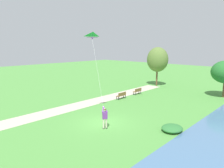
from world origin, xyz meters
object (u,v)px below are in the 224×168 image
person_kite_flyer (105,116)px  tree_behind_path (157,60)px  lakeside_shrub (172,128)px  park_bench_near_walkway (121,95)px  park_bench_far_walkway (138,91)px  flying_kite (93,37)px

person_kite_flyer → tree_behind_path: 20.83m
person_kite_flyer → lakeside_shrub: 5.52m
park_bench_near_walkway → tree_behind_path: tree_behind_path is taller
person_kite_flyer → park_bench_near_walkway: (-5.33, 8.32, -0.54)m
park_bench_far_walkway → lakeside_shrub: bearing=-41.3°
tree_behind_path → person_kite_flyer: bearing=-70.5°
park_bench_near_walkway → flying_kite: bearing=-71.3°
park_bench_far_walkway → tree_behind_path: 8.66m
person_kite_flyer → park_bench_far_walkway: person_kite_flyer is taller
tree_behind_path → lakeside_shrub: (11.21, -16.07, -4.22)m
flying_kite → park_bench_far_walkway: size_ratio=4.14×
person_kite_flyer → flying_kite: size_ratio=0.29×
person_kite_flyer → lakeside_shrub: size_ratio=1.00×
person_kite_flyer → park_bench_near_walkway: person_kite_flyer is taller
tree_behind_path → flying_kite: bearing=-77.9°
park_bench_near_walkway → park_bench_far_walkway: (-0.02, 3.50, 0.00)m
park_bench_far_walkway → tree_behind_path: (-1.52, 7.55, 3.95)m
flying_kite → lakeside_shrub: size_ratio=3.40×
person_kite_flyer → park_bench_far_walkway: size_ratio=1.22×
tree_behind_path → lakeside_shrub: tree_behind_path is taller
person_kite_flyer → lakeside_shrub: bearing=37.2°
park_bench_far_walkway → flying_kite: bearing=-77.3°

